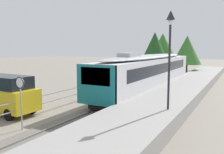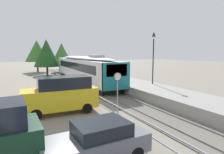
# 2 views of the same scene
# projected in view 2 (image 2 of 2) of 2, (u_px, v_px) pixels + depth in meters

# --- Properties ---
(ground_plane) EXTENTS (160.00, 160.00, 0.00)m
(ground_plane) POSITION_uv_depth(u_px,v_px,m) (73.00, 92.00, 20.01)
(ground_plane) COLOR gray
(track_rails) EXTENTS (3.20, 60.00, 0.14)m
(track_rails) POSITION_uv_depth(u_px,v_px,m) (99.00, 89.00, 21.33)
(track_rails) COLOR #6B665B
(track_rails) RESTS_ON ground
(commuter_train) EXTENTS (2.82, 20.12, 3.74)m
(commuter_train) POSITION_uv_depth(u_px,v_px,m) (83.00, 67.00, 26.14)
(commuter_train) COLOR silver
(commuter_train) RESTS_ON track_rails
(station_platform) EXTENTS (3.90, 60.00, 0.90)m
(station_platform) POSITION_uv_depth(u_px,v_px,m) (124.00, 84.00, 22.71)
(station_platform) COLOR #999691
(station_platform) RESTS_ON ground
(platform_lamp_mid_platform) EXTENTS (0.34, 0.34, 5.35)m
(platform_lamp_mid_platform) POSITION_uv_depth(u_px,v_px,m) (153.00, 48.00, 19.36)
(platform_lamp_mid_platform) COLOR #232328
(platform_lamp_mid_platform) RESTS_ON station_platform
(speed_limit_sign) EXTENTS (0.61, 0.10, 2.81)m
(speed_limit_sign) POSITION_uv_depth(u_px,v_px,m) (118.00, 82.00, 12.86)
(speed_limit_sign) COLOR #9EA0A5
(speed_limit_sign) RESTS_ON ground
(carpark_fence) EXTENTS (0.06, 36.06, 1.25)m
(carpark_fence) POSITION_uv_depth(u_px,v_px,m) (113.00, 109.00, 10.87)
(carpark_fence) COLOR #9EA0A5
(carpark_fence) RESTS_ON ground
(parked_hatchback_grey) EXTENTS (4.08, 1.96, 1.53)m
(parked_hatchback_grey) POSITION_uv_depth(u_px,v_px,m) (97.00, 141.00, 7.14)
(parked_hatchback_grey) COLOR slate
(parked_hatchback_grey) RESTS_ON ground
(parked_van_yellow) EXTENTS (4.95, 2.07, 2.51)m
(parked_van_yellow) POSITION_uv_depth(u_px,v_px,m) (61.00, 94.00, 12.91)
(parked_van_yellow) COLOR gold
(parked_van_yellow) RESTS_ON ground
(tree_behind_carpark) EXTENTS (4.42, 4.42, 6.16)m
(tree_behind_carpark) POSITION_uv_depth(u_px,v_px,m) (62.00, 54.00, 40.11)
(tree_behind_carpark) COLOR brown
(tree_behind_carpark) RESTS_ON ground
(tree_behind_station_far) EXTENTS (4.91, 4.91, 6.78)m
(tree_behind_station_far) POSITION_uv_depth(u_px,v_px,m) (37.00, 51.00, 40.38)
(tree_behind_station_far) COLOR brown
(tree_behind_station_far) RESTS_ON ground
(tree_distant_left) EXTENTS (4.58, 4.58, 6.57)m
(tree_distant_left) POSITION_uv_depth(u_px,v_px,m) (47.00, 53.00, 34.41)
(tree_distant_left) COLOR brown
(tree_distant_left) RESTS_ON ground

